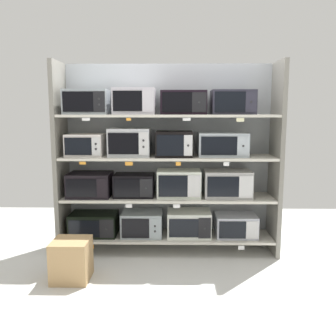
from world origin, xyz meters
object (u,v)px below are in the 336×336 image
object	(u,v)px
microwave_2	(189,223)
microwave_7	(227,183)
microwave_8	(86,145)
microwave_9	(130,142)
microwave_13	(135,101)
microwave_15	(233,102)
microwave_6	(179,183)
microwave_14	(183,103)
microwave_11	(223,145)
shipping_carton	(71,260)
microwave_1	(142,224)
microwave_10	(174,144)
microwave_3	(236,225)
microwave_12	(87,102)
microwave_0	(94,224)
microwave_4	(90,185)
microwave_5	(134,185)

from	to	relation	value
microwave_2	microwave_7	bearing A→B (deg)	-0.00
microwave_8	microwave_9	xyz separation A→B (m)	(0.53, 0.00, 0.03)
microwave_8	microwave_13	bearing A→B (deg)	0.01
microwave_13	microwave_15	bearing A→B (deg)	-0.02
microwave_6	microwave_15	xyz separation A→B (m)	(0.62, -0.00, 0.96)
microwave_2	microwave_15	bearing A→B (deg)	-0.05
microwave_14	microwave_8	bearing A→B (deg)	179.99
microwave_7	microwave_11	world-z (taller)	microwave_11
microwave_8	shipping_carton	xyz separation A→B (m)	(0.01, -0.80, -1.10)
microwave_14	microwave_9	bearing A→B (deg)	179.98
microwave_6	microwave_9	world-z (taller)	microwave_9
microwave_1	microwave_10	bearing A→B (deg)	-0.01
microwave_6	microwave_7	world-z (taller)	same
microwave_6	microwave_9	size ratio (longest dim) A/B	1.07
microwave_10	microwave_11	bearing A→B (deg)	0.02
microwave_3	microwave_12	size ratio (longest dim) A/B	0.97
microwave_15	microwave_9	bearing A→B (deg)	179.98
microwave_12	shipping_carton	size ratio (longest dim) A/B	1.21
microwave_11	shipping_carton	xyz separation A→B (m)	(-1.61, -0.80, -1.10)
microwave_8	microwave_10	size ratio (longest dim) A/B	1.00
microwave_6	shipping_carton	world-z (taller)	microwave_6
microwave_0	microwave_7	world-z (taller)	microwave_7
microwave_1	microwave_0	bearing A→B (deg)	179.98
microwave_13	microwave_14	size ratio (longest dim) A/B	0.92
microwave_3	microwave_9	size ratio (longest dim) A/B	1.01
microwave_12	microwave_15	world-z (taller)	microwave_12
microwave_7	microwave_13	xyz separation A→B (m)	(-1.09, -0.00, 0.97)
microwave_6	microwave_8	xyz separation A→B (m)	(-1.11, -0.00, 0.46)
microwave_12	microwave_11	bearing A→B (deg)	0.00
microwave_6	microwave_3	bearing A→B (deg)	0.00
microwave_15	microwave_7	bearing A→B (deg)	179.43
microwave_2	microwave_15	size ratio (longest dim) A/B	1.05
microwave_0	microwave_11	size ratio (longest dim) A/B	0.98
microwave_6	microwave_10	bearing A→B (deg)	-179.78
microwave_0	microwave_7	bearing A→B (deg)	0.00
microwave_4	microwave_12	xyz separation A→B (m)	(-0.00, -0.00, 0.98)
shipping_carton	microwave_1	bearing A→B (deg)	50.99
microwave_0	microwave_1	world-z (taller)	microwave_1
microwave_5	microwave_13	world-z (taller)	microwave_13
microwave_1	microwave_2	bearing A→B (deg)	0.04
microwave_11	microwave_15	size ratio (longest dim) A/B	1.17
microwave_4	microwave_11	distance (m)	1.65
microwave_6	microwave_9	distance (m)	0.76
microwave_2	shipping_carton	xyz separation A→B (m)	(-1.22, -0.80, -0.14)
microwave_2	shipping_carton	size ratio (longest dim) A/B	1.24
microwave_5	microwave_9	size ratio (longest dim) A/B	0.98
microwave_1	microwave_4	distance (m)	0.79
microwave_9	microwave_11	world-z (taller)	microwave_9
microwave_1	shipping_carton	size ratio (longest dim) A/B	1.17
microwave_2	microwave_15	xyz separation A→B (m)	(0.49, -0.00, 1.45)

